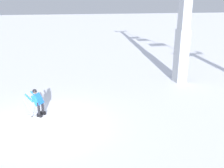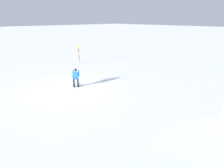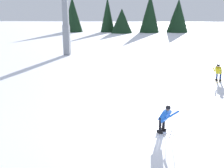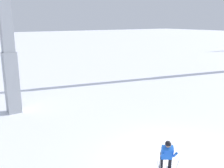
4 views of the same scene
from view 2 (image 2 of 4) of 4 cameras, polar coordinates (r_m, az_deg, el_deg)
The scene contains 3 objects.
ground_plane at distance 14.49m, azimuth -13.73°, elevation -1.94°, with size 260.00×260.00×0.00m, color white.
skier_carving_main at distance 14.98m, azimuth -11.19°, elevation 2.29°, with size 1.38×1.60×1.56m.
trail_marker_pole at distance 23.12m, azimuth -10.23°, elevation 9.38°, with size 0.07×0.28×2.21m.
Camera 2 is at (6.31, 11.96, 5.20)m, focal length 29.54 mm.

